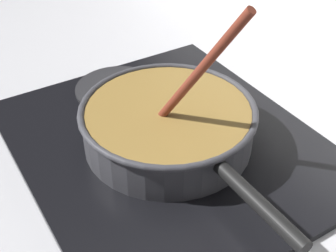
# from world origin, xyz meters

# --- Properties ---
(ground) EXTENTS (2.40, 1.60, 0.04)m
(ground) POSITION_xyz_m (0.00, 0.00, -0.02)
(ground) COLOR #B7B7BC
(hob_plate) EXTENTS (0.56, 0.48, 0.01)m
(hob_plate) POSITION_xyz_m (0.03, 0.18, 0.01)
(hob_plate) COLOR black
(hob_plate) RESTS_ON ground
(burner_ring) EXTENTS (0.18, 0.18, 0.01)m
(burner_ring) POSITION_xyz_m (0.03, 0.18, 0.02)
(burner_ring) COLOR #592D0C
(burner_ring) RESTS_ON hob_plate
(spare_burner) EXTENTS (0.17, 0.17, 0.01)m
(spare_burner) POSITION_xyz_m (-0.17, 0.18, 0.01)
(spare_burner) COLOR #262628
(spare_burner) RESTS_ON hob_plate
(cooking_pan) EXTENTS (0.46, 0.30, 0.28)m
(cooking_pan) POSITION_xyz_m (0.03, 0.18, 0.05)
(cooking_pan) COLOR #38383D
(cooking_pan) RESTS_ON hob_plate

